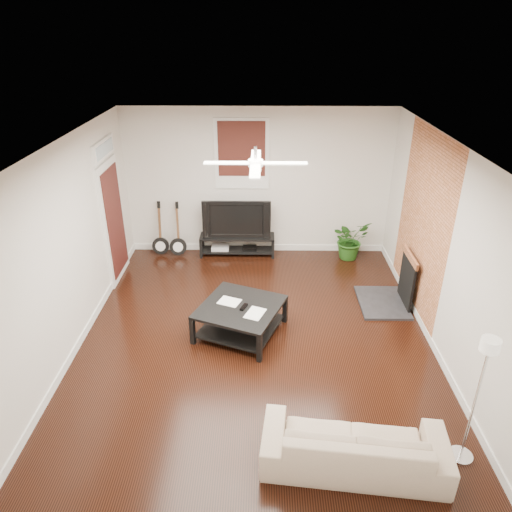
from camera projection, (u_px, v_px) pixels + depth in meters
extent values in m
cube|color=black|center=(256.00, 339.00, 6.84)|extent=(5.00, 6.00, 0.01)
cube|color=white|center=(256.00, 146.00, 5.60)|extent=(5.00, 6.00, 0.01)
cube|color=silver|center=(258.00, 183.00, 8.91)|extent=(5.00, 0.01, 2.80)
cube|color=silver|center=(249.00, 428.00, 3.53)|extent=(5.00, 0.01, 2.80)
cube|color=silver|center=(67.00, 251.00, 6.25)|extent=(0.01, 6.00, 2.80)
cube|color=silver|center=(446.00, 254.00, 6.19)|extent=(0.01, 6.00, 2.80)
cube|color=#B3653A|center=(422.00, 224.00, 7.08)|extent=(0.02, 2.20, 2.80)
cube|color=black|center=(395.00, 279.00, 7.51)|extent=(0.80, 1.10, 0.92)
cube|color=#401911|center=(242.00, 154.00, 8.64)|extent=(1.00, 0.06, 1.30)
cube|color=white|center=(113.00, 211.00, 8.02)|extent=(0.08, 1.00, 2.50)
cube|color=black|center=(237.00, 245.00, 9.25)|extent=(1.44, 0.38, 0.40)
imported|color=black|center=(237.00, 217.00, 9.01)|extent=(1.29, 0.17, 0.74)
cube|color=black|center=(240.00, 319.00, 6.91)|extent=(1.42, 1.42, 0.46)
imported|color=tan|center=(354.00, 444.00, 4.81)|extent=(1.94, 0.93, 0.55)
imported|color=#225518|center=(350.00, 239.00, 9.05)|extent=(0.90, 0.86, 0.77)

